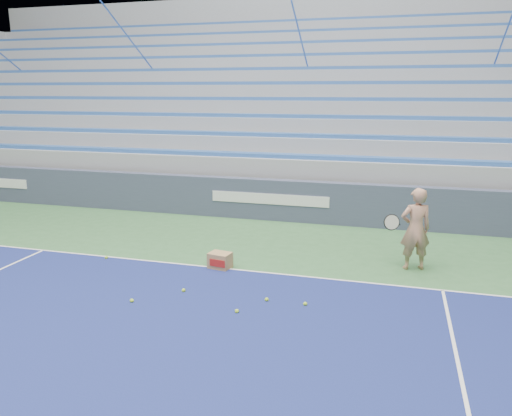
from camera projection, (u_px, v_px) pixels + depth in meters
The scene contains 10 objects.
sponsor_barrier at pixel (271, 200), 13.42m from camera, with size 30.00×0.32×1.10m.
bleachers at pixel (309, 120), 18.35m from camera, with size 31.00×9.15×7.30m.
tennis_player at pixel (415, 229), 9.60m from camera, with size 0.95×0.89×1.62m.
ball_box at pixel (220, 261), 9.79m from camera, with size 0.47×0.39×0.32m.
tennis_ball_0 at pixel (184, 290), 8.65m from camera, with size 0.07×0.07×0.07m, color #B7EA2F.
tennis_ball_1 at pixel (106, 258), 10.34m from camera, with size 0.07×0.07×0.07m, color #B7EA2F.
tennis_ball_2 at pixel (132, 301), 8.22m from camera, with size 0.07×0.07×0.07m, color #B7EA2F.
tennis_ball_3 at pixel (305, 304), 8.10m from camera, with size 0.07×0.07×0.07m, color #B7EA2F.
tennis_ball_4 at pixel (237, 311), 7.83m from camera, with size 0.07×0.07×0.07m, color #B7EA2F.
tennis_ball_5 at pixel (267, 300), 8.27m from camera, with size 0.07×0.07×0.07m, color #B7EA2F.
Camera 1 is at (3.19, 3.16, 3.41)m, focal length 35.00 mm.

